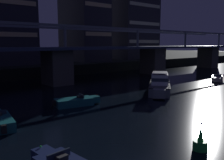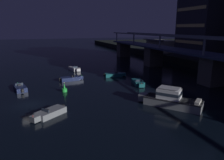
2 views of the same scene
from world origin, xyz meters
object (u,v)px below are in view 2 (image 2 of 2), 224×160
Objects in this scene: cabin_cruiser_near_left at (171,99)px; speedboat_far_center at (71,79)px; waterfront_pavilion at (161,46)px; speedboat_mid_right at (49,113)px; channel_buoy at (64,89)px; speedboat_far_left at (138,83)px; tower_west_low at (204,17)px; speedboat_mid_left at (75,69)px; speedboat_mid_center at (114,75)px; river_bridge at (214,64)px; speedboat_near_right at (20,88)px.

cabin_cruiser_near_left reaches higher than speedboat_far_center.
waterfront_pavilion is 2.64× the size of speedboat_mid_right.
channel_buoy is at bearing -132.59° from cabin_cruiser_near_left.
speedboat_far_left is (33.19, -25.86, -4.02)m from waterfront_pavilion.
tower_west_low is 41.64m from speedboat_mid_left.
tower_west_low is 2.91× the size of cabin_cruiser_near_left.
channel_buoy is (8.33, -12.57, 0.06)m from speedboat_mid_center.
cabin_cruiser_near_left is at bearing -63.50° from river_bridge.
speedboat_far_center is (-7.94, -12.16, 0.00)m from speedboat_far_left.
speedboat_far_left is at bearing 175.25° from cabin_cruiser_near_left.
speedboat_mid_center is (-4.57, 20.10, 0.00)m from speedboat_near_right.
speedboat_far_left and speedboat_far_center have the same top height.
speedboat_far_center is (11.07, -2.70, 0.00)m from speedboat_mid_left.
cabin_cruiser_near_left reaches higher than speedboat_far_left.
river_bridge is 7.93× the size of waterfront_pavilion.
speedboat_near_right and speedboat_mid_right have the same top height.
waterfront_pavilion is 2.38× the size of speedboat_mid_left.
speedboat_far_left is (-5.01, -13.94, -3.72)m from river_bridge.
tower_west_low is at bearing 12.67° from waterfront_pavilion.
channel_buoy is at bearing -89.90° from speedboat_far_left.
speedboat_far_left is at bearing 13.59° from speedboat_mid_center.
river_bridge is at bearing 76.38° from speedboat_near_right.
channel_buoy is at bearing -99.90° from river_bridge.
waterfront_pavilion is at bearing 142.08° from speedboat_far_left.
cabin_cruiser_near_left is at bearing -4.75° from speedboat_far_left.
speedboat_mid_center is 2.97× the size of channel_buoy.
speedboat_mid_center is at bearing 92.02° from speedboat_far_center.
tower_west_low is at bearing 103.44° from speedboat_near_right.
cabin_cruiser_near_left is 1.60× the size of speedboat_far_center.
speedboat_far_left is (8.30, 2.01, 0.00)m from speedboat_mid_center.
speedboat_mid_center is 1.00× the size of speedboat_far_center.
river_bridge is 18.83× the size of speedboat_far_left.
speedboat_far_center is (25.25, -38.02, -4.02)m from waterfront_pavilion.
cabin_cruiser_near_left is 1.61× the size of speedboat_near_right.
speedboat_mid_right is 2.67× the size of channel_buoy.
tower_west_low is 49.10m from channel_buoy.
speedboat_mid_right is (26.34, -47.49, -13.86)m from tower_west_low.
tower_west_low is at bearing 101.03° from speedboat_far_center.
waterfront_pavilion is 2.38× the size of speedboat_far_left.
waterfront_pavilion is 42.26m from speedboat_far_left.
speedboat_far_left is (16.11, -29.70, -13.86)m from tower_west_low.
river_bridge reaches higher than waterfront_pavilion.
river_bridge is 40.01m from waterfront_pavilion.
cabin_cruiser_near_left is 26.59m from speedboat_near_right.
tower_west_low reaches higher than speedboat_mid_center.
speedboat_near_right is 1.00× the size of speedboat_mid_left.
channel_buoy is (16.13, -44.28, -13.80)m from tower_west_low.
channel_buoy is at bearing -69.98° from tower_west_low.
river_bridge is 33.74m from speedboat_mid_left.
tower_west_low is at bearing 143.27° from river_bridge.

